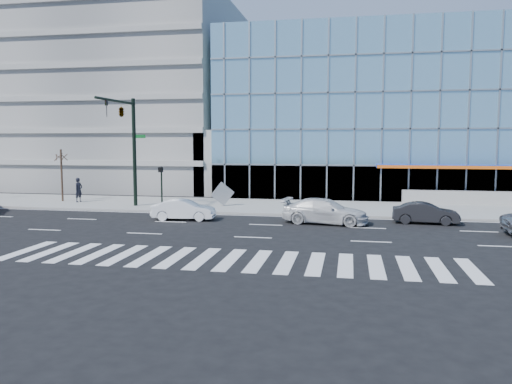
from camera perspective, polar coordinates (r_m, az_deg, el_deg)
ground at (r=29.90m, az=1.12°, el=-3.78°), size 160.00×160.00×0.00m
sidewalk at (r=37.72m, az=3.14°, el=-1.68°), size 120.00×8.00×0.15m
theatre_building at (r=55.88m, az=20.27°, el=8.03°), size 42.00×26.00×15.00m
parking_garage at (r=60.65m, az=-13.81°, el=10.38°), size 24.00×24.00×20.00m
ramp_block at (r=48.36m, az=-2.34°, el=3.45°), size 6.00×8.00×6.00m
tower_far_mid at (r=115.09m, az=-23.98°, el=17.86°), size 13.00×13.00×60.00m
tower_backdrop at (r=106.75m, az=-8.91°, el=15.98°), size 14.00×14.00×48.00m
traffic_signal at (r=37.23m, az=-14.71°, el=7.44°), size 1.14×5.74×8.00m
ped_signal_post at (r=36.67m, az=-10.77°, el=1.26°), size 0.30×0.33×3.00m
street_tree_near at (r=43.17m, az=-21.39°, el=3.81°), size 1.10×1.10×4.23m
white_suv at (r=30.58m, az=7.91°, el=-2.19°), size 5.44×2.81×1.51m
white_sedan at (r=32.02m, az=-8.27°, el=-2.01°), size 4.10×1.75×1.32m
dark_sedan at (r=31.98m, az=18.81°, el=-2.30°), size 4.00×1.66×1.29m
pedestrian at (r=42.31m, az=-19.61°, el=0.23°), size 0.62×0.80×1.94m
tilted_panel at (r=37.46m, az=-3.84°, el=-0.21°), size 1.65×0.90×1.83m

